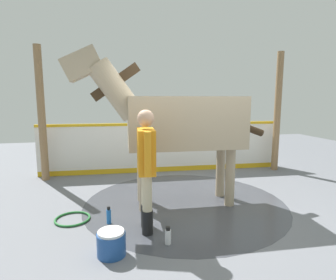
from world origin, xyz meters
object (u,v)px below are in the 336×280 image
Objects in this scene: bottle_spray at (109,216)px; hose_coil at (73,219)px; wash_bucket at (111,243)px; horse at (177,121)px; bottle_shampoo at (168,236)px; handler at (146,163)px.

bottle_spray is 0.59m from hose_coil.
wash_bucket is at bearing -178.71° from bottle_spray.
wash_bucket is at bearing 54.12° from horse.
handler is at bearing 25.66° from bottle_shampoo.
handler reaches higher than wash_bucket.
bottle_shampoo is at bearing -82.26° from wash_bucket.
hose_coil is (0.99, 1.24, -0.09)m from bottle_shampoo.
hose_coil is at bearing 51.54° from bottle_shampoo.
wash_bucket is 1.31× the size of bottle_spray.
hose_coil is at bearing 155.69° from handler.
bottle_spray is (-0.55, 1.15, -1.31)m from horse.
bottle_spray is 0.49× the size of hose_coil.
bottle_shampoo is (0.09, -0.69, -0.04)m from wash_bucket.
bottle_spray is (0.32, 0.51, -0.84)m from handler.
horse reaches higher than hose_coil.
bottle_spray reaches higher than bottle_shampoo.
handler is 6.49× the size of bottle_spray.
handler reaches higher than hose_coil.
handler is 0.97m from bottle_shampoo.
hose_coil is at bearing 13.76° from horse.
bottle_spray is at bearing 28.89° from horse.
wash_bucket is at bearing 97.74° from bottle_shampoo.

